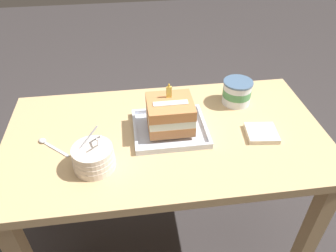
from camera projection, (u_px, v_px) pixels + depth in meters
ground_plane at (167, 244)px, 1.73m from camera, size 8.00×8.00×0.00m
dining_table at (166, 156)px, 1.33m from camera, size 1.23×0.67×0.76m
foil_tray at (170, 129)px, 1.26m from camera, size 0.28×0.25×0.02m
birthday_cake at (170, 114)px, 1.22m from camera, size 0.17×0.16×0.17m
bowl_stack at (94, 158)px, 1.09m from camera, size 0.14×0.14×0.15m
ice_cream_tub at (237, 92)px, 1.39m from camera, size 0.12×0.12×0.10m
serving_spoon_near_tray at (47, 143)px, 1.20m from camera, size 0.13×0.12×0.01m
napkin_pile at (262, 133)px, 1.24m from camera, size 0.13×0.13×0.02m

